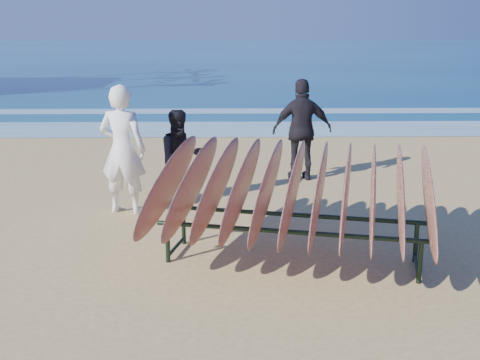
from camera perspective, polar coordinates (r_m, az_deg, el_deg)
The scene contains 8 objects.
ground at distance 7.02m, azimuth 0.12°, elevation -9.19°, with size 120.00×120.00×0.00m, color tan.
ocean at distance 61.49m, azimuth -0.94°, elevation 12.01°, with size 160.00×160.00×0.00m, color navy.
foam_near at distance 16.67m, azimuth -0.58°, elevation 4.87°, with size 160.00×160.00×0.00m, color white.
foam_far at distance 20.12m, azimuth -0.66°, elevation 6.56°, with size 160.00×160.00×0.00m, color white.
surfboard_rack at distance 7.18m, azimuth 5.07°, elevation -0.96°, with size 3.67×3.23×1.49m.
person_white at distance 9.26m, azimuth -11.06°, elevation 2.83°, with size 0.72×0.47×1.97m, color white.
person_dark_a at distance 9.64m, azimuth -5.64°, elevation 2.14°, with size 0.74×0.58×1.53m, color black.
person_dark_b at distance 11.13m, azimuth 5.92°, elevation 4.73°, with size 1.10×0.46×1.87m, color black.
Camera 1 is at (-0.13, -6.42, 2.84)m, focal length 45.00 mm.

